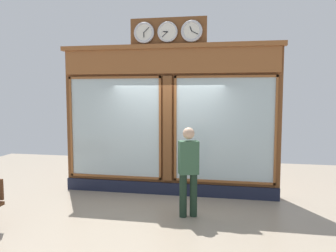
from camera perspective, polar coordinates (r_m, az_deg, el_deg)
ground_plane at (r=5.51m, az=-5.86°, el=-19.46°), size 14.00×14.00×0.00m
shop_facade at (r=7.86m, az=0.17°, el=1.17°), size 5.03×0.42×3.98m
pedestrian at (r=6.46m, az=3.41°, el=-6.96°), size 0.41×0.33×1.69m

